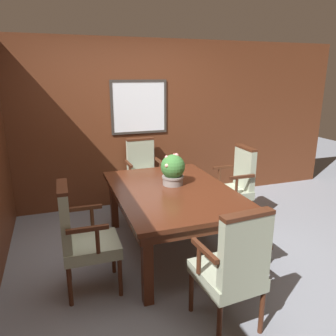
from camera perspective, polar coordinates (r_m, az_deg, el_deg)
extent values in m
plane|color=gray|center=(3.63, 0.26, -16.51)|extent=(14.00, 14.00, 0.00)
cube|color=#5B2D19|center=(4.94, -7.16, 7.47)|extent=(7.20, 0.06, 2.45)
cube|color=white|center=(4.91, -5.05, 10.52)|extent=(0.77, 0.01, 0.71)
cube|color=#38332D|center=(4.89, -5.15, 14.89)|extent=(0.84, 0.02, 0.04)
cube|color=#38332D|center=(4.96, -4.94, 6.21)|extent=(0.84, 0.02, 0.04)
cube|color=#38332D|center=(4.83, -9.76, 10.26)|extent=(0.04, 0.02, 0.71)
cube|color=#38332D|center=(5.02, -0.50, 10.70)|extent=(0.03, 0.02, 0.71)
cube|color=#4C2314|center=(2.94, -3.63, -17.03)|extent=(0.09, 0.09, 0.69)
cube|color=#4C2314|center=(3.33, 14.34, -13.33)|extent=(0.09, 0.09, 0.69)
cube|color=#4C2314|center=(4.33, -9.39, -5.92)|extent=(0.09, 0.09, 0.69)
cube|color=#4C2314|center=(4.60, 3.46, -4.39)|extent=(0.09, 0.09, 0.69)
cube|color=#4C2314|center=(3.63, 0.78, -5.03)|extent=(1.19, 1.74, 0.09)
cube|color=#4C2314|center=(3.60, 0.79, -4.03)|extent=(1.25, 1.80, 0.04)
cylinder|color=#472314|center=(4.64, -5.40, -6.36)|extent=(0.04, 0.04, 0.38)
cylinder|color=#472314|center=(4.75, -0.94, -5.74)|extent=(0.04, 0.04, 0.38)
cylinder|color=#472314|center=(5.03, -6.80, -4.58)|extent=(0.04, 0.04, 0.38)
cylinder|color=#472314|center=(5.13, -2.67, -4.05)|extent=(0.04, 0.04, 0.38)
cube|color=#9EA88E|center=(4.80, -4.01, -2.43)|extent=(0.46, 0.51, 0.11)
cube|color=#9EA88E|center=(4.90, -4.83, 1.83)|extent=(0.41, 0.10, 0.53)
cube|color=#472314|center=(4.84, -4.90, 5.03)|extent=(0.41, 0.10, 0.03)
cylinder|color=#472314|center=(4.65, -6.62, -0.87)|extent=(0.04, 0.04, 0.24)
cube|color=#472314|center=(4.69, -6.90, 0.75)|extent=(0.05, 0.35, 0.04)
cylinder|color=#472314|center=(4.79, -1.29, -0.29)|extent=(0.04, 0.04, 0.24)
cube|color=#472314|center=(4.82, -1.61, 1.29)|extent=(0.05, 0.35, 0.04)
cylinder|color=#472314|center=(3.14, -8.32, -18.28)|extent=(0.04, 0.04, 0.38)
cylinder|color=#472314|center=(3.46, -9.47, -14.81)|extent=(0.04, 0.04, 0.38)
cylinder|color=#472314|center=(3.12, -16.71, -19.16)|extent=(0.04, 0.04, 0.38)
cylinder|color=#472314|center=(3.44, -16.95, -15.56)|extent=(0.04, 0.04, 0.38)
cube|color=#9EA88E|center=(3.16, -13.14, -13.17)|extent=(0.51, 0.45, 0.11)
cube|color=#9EA88E|center=(3.01, -17.52, -8.22)|extent=(0.09, 0.41, 0.53)
cube|color=#472314|center=(2.91, -17.97, -3.19)|extent=(0.10, 0.41, 0.03)
cylinder|color=#472314|center=(2.87, -12.16, -12.26)|extent=(0.04, 0.04, 0.24)
cube|color=#472314|center=(2.82, -13.83, -10.30)|extent=(0.35, 0.04, 0.04)
cylinder|color=#472314|center=(3.29, -13.07, -8.56)|extent=(0.04, 0.04, 0.24)
cube|color=#472314|center=(3.24, -14.52, -6.79)|extent=(0.35, 0.04, 0.04)
cylinder|color=#472314|center=(3.12, 10.66, -18.67)|extent=(0.04, 0.04, 0.38)
cylinder|color=#472314|center=(2.95, 4.07, -20.64)|extent=(0.04, 0.04, 0.38)
cylinder|color=#472314|center=(2.84, 16.00, -22.94)|extent=(0.04, 0.04, 0.38)
cylinder|color=#472314|center=(2.66, 8.91, -25.63)|extent=(0.04, 0.04, 0.38)
cube|color=#9EA88E|center=(2.74, 10.13, -17.84)|extent=(0.48, 0.53, 0.11)
cube|color=#9EA88E|center=(2.43, 13.29, -13.94)|extent=(0.41, 0.11, 0.53)
cube|color=#472314|center=(2.31, 13.74, -7.92)|extent=(0.41, 0.12, 0.03)
cylinder|color=#472314|center=(2.80, 13.92, -13.21)|extent=(0.04, 0.04, 0.24)
cube|color=#472314|center=(2.69, 15.06, -11.68)|extent=(0.06, 0.35, 0.04)
cylinder|color=#472314|center=(2.57, 5.41, -15.58)|extent=(0.04, 0.04, 0.24)
cube|color=#472314|center=(2.46, 6.35, -14.05)|extent=(0.06, 0.35, 0.04)
cylinder|color=#472314|center=(4.58, 6.89, -6.73)|extent=(0.04, 0.04, 0.38)
cylinder|color=#472314|center=(4.26, 9.14, -8.58)|extent=(0.04, 0.04, 0.38)
cylinder|color=#472314|center=(4.77, 11.65, -5.98)|extent=(0.04, 0.04, 0.38)
cylinder|color=#472314|center=(4.47, 14.13, -7.66)|extent=(0.04, 0.04, 0.38)
cube|color=#9EA88E|center=(4.43, 10.62, -4.30)|extent=(0.50, 0.44, 0.11)
cube|color=#9EA88E|center=(4.43, 13.18, -0.08)|extent=(0.08, 0.41, 0.53)
cube|color=#472314|center=(4.37, 13.41, 3.44)|extent=(0.09, 0.41, 0.03)
cylinder|color=#472314|center=(4.54, 8.91, -1.38)|extent=(0.04, 0.04, 0.24)
cube|color=#472314|center=(4.55, 9.80, 0.13)|extent=(0.35, 0.04, 0.04)
cylinder|color=#472314|center=(4.16, 11.85, -3.16)|extent=(0.04, 0.04, 0.24)
cube|color=#472314|center=(4.17, 12.82, -1.51)|extent=(0.35, 0.04, 0.04)
cylinder|color=gray|center=(3.73, 0.84, -2.14)|extent=(0.23, 0.23, 0.10)
cylinder|color=gray|center=(3.71, 0.84, -1.53)|extent=(0.25, 0.25, 0.02)
sphere|color=#387033|center=(3.68, 0.85, 0.25)|extent=(0.27, 0.27, 0.27)
sphere|color=#E9A494|center=(3.57, -0.23, 0.41)|extent=(0.04, 0.04, 0.04)
sphere|color=pink|center=(3.68, 1.46, 2.19)|extent=(0.05, 0.05, 0.05)
sphere|color=pink|center=(3.70, 1.06, 2.25)|extent=(0.04, 0.04, 0.04)
sphere|color=#E8A58E|center=(3.75, -0.58, 1.22)|extent=(0.04, 0.04, 0.04)
sphere|color=pink|center=(3.65, -0.25, 1.90)|extent=(0.04, 0.04, 0.04)
sphere|color=pink|center=(3.76, 0.64, 1.87)|extent=(0.05, 0.05, 0.05)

